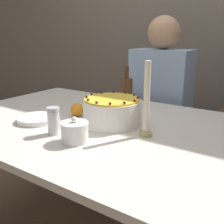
# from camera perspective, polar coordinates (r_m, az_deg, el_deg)

# --- Properties ---
(wall_behind) EXTENTS (8.00, 0.05, 2.60)m
(wall_behind) POSITION_cam_1_polar(r_m,az_deg,el_deg) (2.51, 17.00, 19.54)
(wall_behind) COLOR slate
(wall_behind) RESTS_ON ground_plane
(dining_table) EXTENTS (1.56, 1.04, 0.72)m
(dining_table) POSITION_cam_1_polar(r_m,az_deg,el_deg) (1.34, -3.73, -5.79)
(dining_table) COLOR beige
(dining_table) RESTS_ON ground_plane
(cake) EXTENTS (0.27, 0.27, 0.14)m
(cake) POSITION_cam_1_polar(r_m,az_deg,el_deg) (1.25, 0.00, 0.17)
(cake) COLOR white
(cake) RESTS_ON dining_table
(sugar_bowl) EXTENTS (0.11, 0.11, 0.11)m
(sugar_bowl) POSITION_cam_1_polar(r_m,az_deg,el_deg) (1.06, -8.12, -4.30)
(sugar_bowl) COLOR white
(sugar_bowl) RESTS_ON dining_table
(sugar_shaker) EXTENTS (0.05, 0.05, 0.12)m
(sugar_shaker) POSITION_cam_1_polar(r_m,az_deg,el_deg) (1.15, -12.60, -1.86)
(sugar_shaker) COLOR white
(sugar_shaker) RESTS_ON dining_table
(plate_stack) EXTENTS (0.20, 0.20, 0.02)m
(plate_stack) POSITION_cam_1_polar(r_m,az_deg,el_deg) (1.35, -15.87, -1.44)
(plate_stack) COLOR white
(plate_stack) RESTS_ON dining_table
(candle) EXTENTS (0.06, 0.06, 0.32)m
(candle) POSITION_cam_1_polar(r_m,az_deg,el_deg) (1.09, 7.51, 1.34)
(candle) COLOR tan
(candle) RESTS_ON dining_table
(bottle) EXTENTS (0.07, 0.07, 0.24)m
(bottle) POSITION_cam_1_polar(r_m,az_deg,el_deg) (1.54, 3.14, 4.41)
(bottle) COLOR brown
(bottle) RESTS_ON dining_table
(orange_fruit_0) EXTENTS (0.07, 0.07, 0.07)m
(orange_fruit_0) POSITION_cam_1_polar(r_m,az_deg,el_deg) (1.39, -7.64, 0.53)
(orange_fruit_0) COLOR orange
(orange_fruit_0) RESTS_ON dining_table
(person_man_blue_shirt) EXTENTS (0.40, 0.34, 1.26)m
(person_man_blue_shirt) POSITION_cam_1_polar(r_m,az_deg,el_deg) (1.94, 10.27, -1.30)
(person_man_blue_shirt) COLOR #2D2D38
(person_man_blue_shirt) RESTS_ON ground_plane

